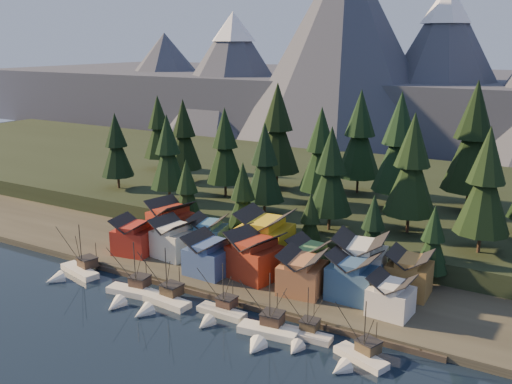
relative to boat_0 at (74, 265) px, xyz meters
The scene contains 44 objects.
ground 36.39m from the boat_0, 15.56° to the right, with size 500.00×500.00×0.00m, color black.
shore_strip 46.28m from the boat_0, 40.85° to the left, with size 400.00×50.00×1.50m, color #332F25.
hillside 87.56m from the boat_0, 66.45° to the left, with size 420.00×100.00×6.00m, color black.
dock 35.68m from the boat_0, 10.93° to the left, with size 80.00×4.00×1.00m, color #433B30.
mountain_ridge 207.53m from the boat_0, 81.41° to the left, with size 560.00×190.00×90.00m.
boat_0 is the anchor object (origin of this frame).
boat_1 17.52m from the boat_0, ahead, with size 11.70×12.52×11.83m.
boat_2 24.77m from the boat_0, ahead, with size 11.18×12.02×12.14m.
boat_3 36.47m from the boat_0, ahead, with size 9.59×10.42×10.75m.
boat_4 47.38m from the boat_0, ahead, with size 10.78×11.54×12.08m.
boat_5 53.24m from the boat_0, ahead, with size 9.06×9.79×9.94m.
boat_6 63.13m from the boat_0, ahead, with size 9.56×10.06×10.98m.
house_front_0 14.71m from the boat_0, 70.48° to the left, with size 9.29×8.92×8.18m.
house_front_1 21.67m from the boat_0, 50.18° to the left, with size 9.18×8.89×8.53m.
house_front_2 28.84m from the boat_0, 25.87° to the left, with size 8.61×8.68×8.17m.
house_front_3 38.36m from the boat_0, 23.86° to the left, with size 11.06×10.73×9.50m.
house_front_4 48.23m from the boat_0, 16.86° to the left, with size 8.74×9.30×8.09m.
house_front_5 57.83m from the boat_0, 16.26° to the left, with size 8.78×8.02×9.03m.
house_front_6 64.80m from the boat_0, 11.98° to the left, with size 7.50×7.13×7.11m.
house_back_0 25.30m from the boat_0, 74.56° to the left, with size 10.78×10.52×9.80m.
house_back_1 29.26m from the boat_0, 50.09° to the left, with size 8.86×8.93×8.34m.
house_back_2 40.56m from the boat_0, 36.41° to the left, with size 11.30×10.49×11.29m.
house_back_3 49.21m from the boat_0, 25.43° to the left, with size 8.32×7.51×8.05m.
house_back_4 58.90m from the boat_0, 22.31° to the left, with size 10.64×10.31×10.31m.
house_back_5 67.89m from the boat_0, 19.91° to the left, with size 7.85×7.94×8.55m.
tree_hill_0 52.57m from the boat_0, 122.59° to the left, with size 9.41×9.41×21.92m.
tree_hill_1 62.64m from the boat_0, 104.45° to the left, with size 10.73×10.73×25.00m.
tree_hill_2 41.99m from the boat_0, 97.46° to the left, with size 10.04×10.04×23.39m.
tree_hill_3 53.35m from the boat_0, 84.33° to the left, with size 10.54×10.54×24.55m.
tree_hill_4 69.60m from the boat_0, 78.74° to the left, with size 13.07×13.07×30.45m.
tree_hill_5 49.15m from the boat_0, 60.27° to the left, with size 9.88×9.88×23.01m.
tree_hill_6 65.81m from the boat_0, 60.72° to the left, with size 11.03×11.03×25.70m.
tree_hill_7 58.51m from the boat_0, 43.03° to the left, with size 10.18×10.18×23.72m.
tree_hill_8 81.72m from the boat_0, 51.80° to the left, with size 12.81×12.81×29.83m.
tree_hill_9 75.10m from the boat_0, 38.45° to the left, with size 11.61×11.61×27.05m.
tree_hill_10 98.12m from the boat_0, 47.23° to the left, with size 14.01×14.01×32.65m.
tree_hill_11 85.26m from the boat_0, 28.88° to the left, with size 11.13×11.13×25.93m.
tree_hill_15 82.64m from the boat_0, 64.16° to the left, with size 12.45×12.45×28.99m.
tree_hill_16 77.74m from the boat_0, 115.81° to the left, with size 10.53×10.53×24.52m.
tree_shore_0 32.48m from the boat_0, 77.00° to the left, with size 8.07×8.07×18.80m.
tree_shore_1 39.31m from the boat_0, 52.77° to the left, with size 8.49×8.49×19.78m.
tree_shore_2 50.68m from the boat_0, 37.11° to the left, with size 6.36×6.36×14.83m.
tree_shore_3 62.44m from the boat_0, 29.27° to the left, with size 7.08×7.08×16.50m.
tree_shore_4 73.03m from the boat_0, 24.63° to the left, with size 6.83×6.83×15.92m.
Camera 1 is at (53.91, -66.77, 47.79)m, focal length 40.00 mm.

